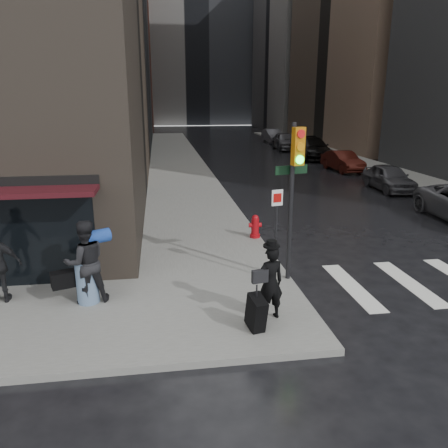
{
  "coord_description": "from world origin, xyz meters",
  "views": [
    {
      "loc": [
        -1.34,
        -8.85,
        4.71
      ],
      "look_at": [
        0.41,
        2.85,
        1.3
      ],
      "focal_mm": 35.0,
      "sensor_mm": 36.0,
      "label": 1
    }
  ],
  "objects": [
    {
      "name": "parked_car_1",
      "position": [
        10.7,
        12.48,
        0.68
      ],
      "size": [
        1.81,
        4.07,
        1.36
      ],
      "primitive_type": "imported",
      "rotation": [
        0.0,
        0.0,
        -0.05
      ],
      "color": "#46464B",
      "rests_on": "ground"
    },
    {
      "name": "man_jeans",
      "position": [
        -3.1,
        0.79,
        1.14
      ],
      "size": [
        1.43,
        1.03,
        1.97
      ],
      "rotation": [
        0.0,
        0.0,
        3.49
      ],
      "color": "black",
      "rests_on": "ground"
    },
    {
      "name": "parked_car_3",
      "position": [
        11.0,
        25.37,
        0.83
      ],
      "size": [
        2.77,
        5.88,
        1.66
      ],
      "primitive_type": "imported",
      "rotation": [
        0.0,
        0.0,
        -0.08
      ],
      "color": "black",
      "rests_on": "ground"
    },
    {
      "name": "man_overcoat",
      "position": [
        0.8,
        -0.67,
        0.9
      ],
      "size": [
        0.92,
        1.05,
        1.79
      ],
      "rotation": [
        0.0,
        0.0,
        3.34
      ],
      "color": "black",
      "rests_on": "ground"
    },
    {
      "name": "ground",
      "position": [
        0.0,
        0.0,
        0.0
      ],
      "size": [
        140.0,
        140.0,
        0.0
      ],
      "primitive_type": "plane",
      "color": "black",
      "rests_on": "ground"
    },
    {
      "name": "bldg_distant",
      "position": [
        6.0,
        78.0,
        16.0
      ],
      "size": [
        40.0,
        12.0,
        32.0
      ],
      "primitive_type": "cube",
      "color": "slate",
      "rests_on": "ground"
    },
    {
      "name": "bldg_left_far",
      "position": [
        -13.0,
        62.0,
        13.0
      ],
      "size": [
        22.0,
        20.0,
        26.0
      ],
      "primitive_type": "cube",
      "color": "#57291D",
      "rests_on": "ground"
    },
    {
      "name": "parked_car_5",
      "position": [
        11.08,
        38.25,
        0.75
      ],
      "size": [
        1.62,
        4.54,
        1.49
      ],
      "primitive_type": "imported",
      "rotation": [
        0.0,
        0.0,
        0.01
      ],
      "color": "#4A4A4F",
      "rests_on": "ground"
    },
    {
      "name": "bldg_right_far",
      "position": [
        26.0,
        58.0,
        12.5
      ],
      "size": [
        22.0,
        20.0,
        25.0
      ],
      "primitive_type": "cube",
      "color": "slate",
      "rests_on": "ground"
    },
    {
      "name": "parked_car_2",
      "position": [
        10.86,
        18.92,
        0.67
      ],
      "size": [
        1.7,
        4.13,
        1.33
      ],
      "primitive_type": "imported",
      "rotation": [
        0.0,
        0.0,
        0.07
      ],
      "color": "#3B110B",
      "rests_on": "ground"
    },
    {
      "name": "parked_car_4",
      "position": [
        10.58,
        31.81,
        0.81
      ],
      "size": [
        2.16,
        4.86,
        1.63
      ],
      "primitive_type": "imported",
      "rotation": [
        0.0,
        0.0,
        -0.05
      ],
      "color": "#505055",
      "rests_on": "ground"
    },
    {
      "name": "traffic_light",
      "position": [
        1.89,
        1.36,
        2.74
      ],
      "size": [
        0.98,
        0.56,
        4.02
      ],
      "rotation": [
        0.0,
        0.0,
        0.24
      ],
      "color": "black",
      "rests_on": "ground"
    },
    {
      "name": "sidewalk_right",
      "position": [
        13.5,
        27.0,
        0.07
      ],
      "size": [
        3.0,
        50.0,
        0.15
      ],
      "primitive_type": "cube",
      "color": "slate",
      "rests_on": "ground"
    },
    {
      "name": "sidewalk_left",
      "position": [
        0.0,
        27.0,
        0.07
      ],
      "size": [
        4.0,
        50.0,
        0.15
      ],
      "primitive_type": "cube",
      "color": "slate",
      "rests_on": "ground"
    },
    {
      "name": "fire_hydrant",
      "position": [
        1.8,
        5.03,
        0.5
      ],
      "size": [
        0.44,
        0.35,
        0.79
      ],
      "rotation": [
        0.0,
        0.0,
        -0.06
      ],
      "color": "#9F0911",
      "rests_on": "ground"
    }
  ]
}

